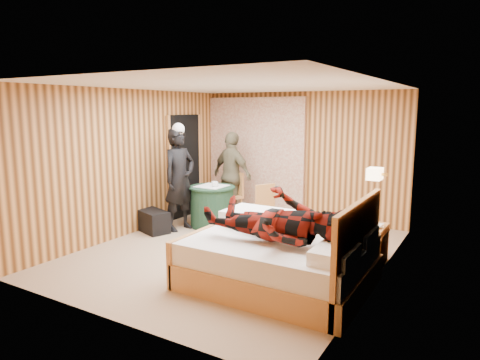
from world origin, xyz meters
The scene contains 23 objects.
floor centered at (0.00, 0.00, 0.00)m, with size 4.20×5.00×0.01m, color tan.
ceiling centered at (0.00, 0.00, 2.50)m, with size 4.20×5.00×0.01m, color white.
wall_back centered at (0.00, 2.50, 1.25)m, with size 4.20×0.02×2.50m, color #E29D56.
wall_left centered at (-2.10, 0.00, 1.25)m, with size 0.02×5.00×2.50m, color #E29D56.
wall_right centered at (2.10, 0.00, 1.25)m, with size 0.02×5.00×2.50m, color #E29D56.
curtain centered at (-1.00, 2.43, 1.20)m, with size 2.20×0.08×2.40m, color silver.
doorway centered at (-2.06, 1.40, 1.02)m, with size 0.06×0.90×2.05m, color black.
wall_lamp centered at (1.92, 0.45, 1.30)m, with size 0.26×0.24×0.16m.
bed centered at (1.12, -0.75, 0.34)m, with size 2.16×1.70×1.17m.
nightstand centered at (1.88, 0.54, 0.29)m, with size 0.42×0.57×0.55m.
round_table centered at (-1.14, 1.03, 0.38)m, with size 0.86×0.86×0.76m.
chair_far centered at (-1.11, 1.70, 0.54)m, with size 0.56×0.56×0.93m.
chair_near centered at (-0.19, 1.21, 0.50)m, with size 0.53×0.53×0.87m.
duffel_bag centered at (-1.85, 0.18, 0.19)m, with size 0.68×0.36×0.38m, color black.
sneaker_left centered at (-0.73, 0.37, 0.06)m, with size 0.27×0.11×0.12m, color white.
sneaker_right centered at (-0.20, 0.94, 0.07)m, with size 0.30×0.12×0.13m, color white.
woman_standing centered at (-1.51, 0.55, 0.92)m, with size 0.67×0.44×1.84m, color black.
man_at_table centered at (-1.14, 1.75, 0.86)m, with size 1.01×0.42×1.72m, color brown.
man_on_bed centered at (1.15, -0.98, 1.01)m, with size 1.77×0.67×0.86m, color maroon.
book_lower centered at (1.88, 0.49, 0.56)m, with size 0.17×0.22×0.02m, color white.
book_upper centered at (1.88, 0.49, 0.58)m, with size 0.16×0.22×0.02m, color white.
cup_nightstand centered at (1.88, 0.67, 0.60)m, with size 0.10×0.10×0.09m, color white.
cup_table centered at (-1.04, 0.98, 0.81)m, with size 0.12×0.12×0.10m, color white.
Camera 1 is at (3.26, -5.38, 2.16)m, focal length 32.00 mm.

